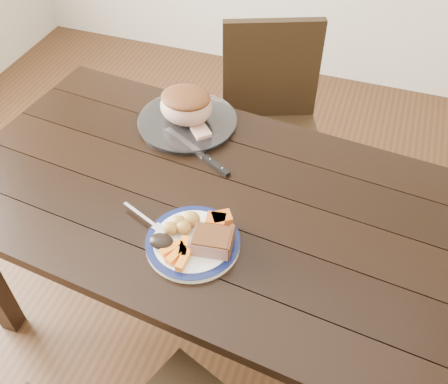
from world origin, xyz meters
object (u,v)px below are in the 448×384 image
(chair_far, at_px, (271,119))
(serving_platter, at_px, (187,122))
(carving_knife, at_px, (208,160))
(dinner_plate, at_px, (193,243))
(roast_joint, at_px, (186,107))
(dining_table, at_px, (203,213))
(fork, at_px, (148,220))
(pork_slice, at_px, (212,242))

(chair_far, xyz_separation_m, serving_platter, (-0.22, -0.42, 0.23))
(carving_knife, bearing_deg, dinner_plate, -48.33)
(roast_joint, bearing_deg, serving_platter, 0.00)
(chair_far, distance_m, dinner_plate, 0.96)
(dining_table, bearing_deg, carving_knife, 103.24)
(fork, height_order, carving_knife, fork)
(chair_far, bearing_deg, pork_slice, 72.38)
(roast_joint, bearing_deg, fork, -81.50)
(fork, xyz_separation_m, carving_knife, (0.07, 0.32, -0.01))
(pork_slice, height_order, fork, pork_slice)
(dinner_plate, relative_size, roast_joint, 1.43)
(chair_far, xyz_separation_m, pork_slice, (0.07, -0.94, 0.27))
(dining_table, height_order, fork, fork)
(fork, bearing_deg, serving_platter, 120.84)
(fork, relative_size, roast_joint, 0.91)
(dining_table, distance_m, roast_joint, 0.39)
(chair_far, relative_size, roast_joint, 4.92)
(roast_joint, bearing_deg, carving_knife, -49.09)
(carving_knife, bearing_deg, dining_table, -48.65)
(serving_platter, xyz_separation_m, fork, (0.07, -0.48, 0.01))
(serving_platter, relative_size, pork_slice, 3.31)
(serving_platter, height_order, roast_joint, roast_joint)
(pork_slice, distance_m, fork, 0.22)
(dining_table, distance_m, carving_knife, 0.18)
(roast_joint, xyz_separation_m, carving_knife, (0.14, -0.16, -0.07))
(dining_table, relative_size, roast_joint, 8.90)
(dinner_plate, relative_size, fork, 1.58)
(carving_knife, bearing_deg, serving_platter, 159.03)
(dinner_plate, bearing_deg, roast_joint, 113.82)
(pork_slice, xyz_separation_m, roast_joint, (-0.29, 0.52, 0.03))
(pork_slice, bearing_deg, dining_table, 117.96)
(dining_table, bearing_deg, chair_far, 86.93)
(chair_far, distance_m, serving_platter, 0.53)
(dinner_plate, bearing_deg, carving_knife, 103.55)
(dining_table, height_order, roast_joint, roast_joint)
(chair_far, xyz_separation_m, dinner_plate, (0.01, -0.93, 0.23))
(roast_joint, relative_size, carving_knife, 0.65)
(roast_joint, bearing_deg, chair_far, 63.03)
(roast_joint, height_order, carving_knife, roast_joint)
(serving_platter, bearing_deg, pork_slice, -61.02)
(dining_table, height_order, carving_knife, carving_knife)
(serving_platter, bearing_deg, dining_table, -60.36)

